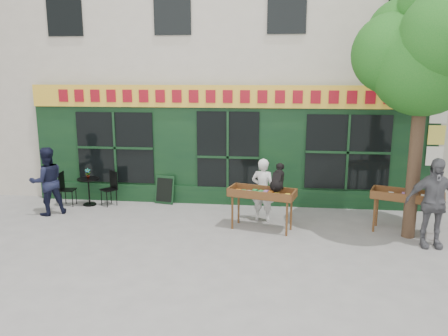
# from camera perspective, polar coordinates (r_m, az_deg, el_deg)

# --- Properties ---
(ground) EXTENTS (80.00, 80.00, 0.00)m
(ground) POSITION_cam_1_polar(r_m,az_deg,el_deg) (10.13, -0.97, -8.52)
(ground) COLOR slate
(ground) RESTS_ON ground
(building) EXTENTS (14.00, 7.26, 10.00)m
(building) POSITION_cam_1_polar(r_m,az_deg,el_deg) (15.49, 2.08, 17.28)
(building) COLOR beige
(building) RESTS_ON ground
(street_tree) EXTENTS (3.05, 2.90, 5.60)m
(street_tree) POSITION_cam_1_polar(r_m,az_deg,el_deg) (10.24, 24.91, 14.05)
(street_tree) COLOR #382619
(street_tree) RESTS_ON ground
(book_cart_center) EXTENTS (1.61, 0.98, 0.99)m
(book_cart_center) POSITION_cam_1_polar(r_m,az_deg,el_deg) (10.16, 4.98, -3.61)
(book_cart_center) COLOR brown
(book_cart_center) RESTS_ON ground
(dog) EXTENTS (0.48, 0.67, 0.60)m
(dog) POSITION_cam_1_polar(r_m,az_deg,el_deg) (10.00, 7.03, -1.15)
(dog) COLOR black
(dog) RESTS_ON book_cart_center
(woman) EXTENTS (0.65, 0.51, 1.57)m
(woman) POSITION_cam_1_polar(r_m,az_deg,el_deg) (10.80, 5.09, -2.86)
(woman) COLOR silver
(woman) RESTS_ON ground
(book_cart_right) EXTENTS (1.62, 1.10, 0.99)m
(book_cart_right) POSITION_cam_1_polar(r_m,az_deg,el_deg) (10.71, 22.79, -3.70)
(book_cart_right) COLOR brown
(book_cart_right) RESTS_ON ground
(man_right) EXTENTS (1.12, 0.47, 1.91)m
(man_right) POSITION_cam_1_polar(r_m,az_deg,el_deg) (10.08, 25.63, -4.13)
(man_right) COLOR #57575C
(man_right) RESTS_ON ground
(bistro_table) EXTENTS (0.60, 0.60, 0.76)m
(bistro_table) POSITION_cam_1_polar(r_m,az_deg,el_deg) (12.66, -17.27, -2.28)
(bistro_table) COLOR black
(bistro_table) RESTS_ON ground
(bistro_chair_left) EXTENTS (0.40, 0.40, 0.95)m
(bistro_chair_left) POSITION_cam_1_polar(r_m,az_deg,el_deg) (12.83, -20.08, -2.22)
(bistro_chair_left) COLOR black
(bistro_chair_left) RESTS_ON ground
(bistro_chair_right) EXTENTS (0.51, 0.51, 0.95)m
(bistro_chair_right) POSITION_cam_1_polar(r_m,az_deg,el_deg) (12.53, -14.52, -2.19)
(bistro_chair_right) COLOR black
(bistro_chair_right) RESTS_ON ground
(potted_plant) EXTENTS (0.18, 0.15, 0.28)m
(potted_plant) POSITION_cam_1_polar(r_m,az_deg,el_deg) (12.58, -17.37, -0.68)
(potted_plant) COLOR gray
(potted_plant) RESTS_ON bistro_table
(man_left) EXTENTS (1.09, 1.07, 1.77)m
(man_left) POSITION_cam_1_polar(r_m,az_deg,el_deg) (12.11, -22.11, -1.62)
(man_left) COLOR black
(man_left) RESTS_ON ground
(chalkboard) EXTENTS (0.59, 0.29, 0.79)m
(chalkboard) POSITION_cam_1_polar(r_m,az_deg,el_deg) (12.39, -7.78, -2.83)
(chalkboard) COLOR black
(chalkboard) RESTS_ON ground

